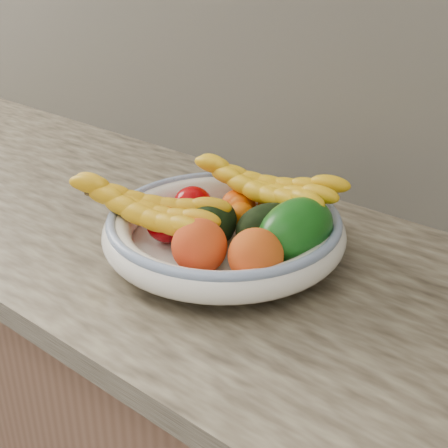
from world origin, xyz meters
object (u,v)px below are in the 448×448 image
green_mango (296,231)px  banana_bunch_front (144,211)px  fruit_bowl (224,230)px  banana_bunch_back (263,190)px

green_mango → banana_bunch_front: 0.24m
fruit_bowl → banana_bunch_back: banana_bunch_back is taller
banana_bunch_back → banana_bunch_front: (-0.10, -0.18, -0.01)m
fruit_bowl → banana_bunch_back: bearing=86.8°
fruit_bowl → green_mango: 0.12m
green_mango → banana_bunch_back: green_mango is taller
green_mango → banana_bunch_front: bearing=-149.9°
green_mango → banana_bunch_back: (-0.11, 0.07, 0.01)m
fruit_bowl → banana_bunch_front: size_ratio=1.37×
banana_bunch_back → banana_bunch_front: bearing=-123.9°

